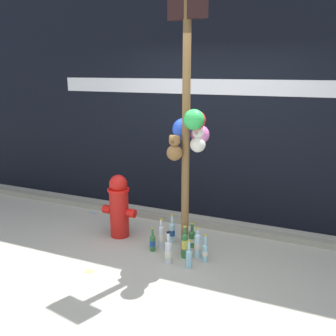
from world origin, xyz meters
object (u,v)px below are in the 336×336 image
(bottle_8, at_px, (172,231))
(fire_hydrant, at_px, (119,206))
(bottle_9, at_px, (205,252))
(bottle_4, at_px, (185,244))
(bottle_0, at_px, (161,236))
(bottle_3, at_px, (189,257))
(bottle_1, at_px, (184,237))
(memorial_post, at_px, (189,116))
(bottle_6, at_px, (192,238))
(bottle_2, at_px, (198,245))
(bottle_5, at_px, (168,251))
(bottle_7, at_px, (153,242))

(bottle_8, bearing_deg, fire_hydrant, -171.58)
(fire_hydrant, relative_size, bottle_9, 2.51)
(bottle_4, relative_size, bottle_8, 1.07)
(bottle_9, bearing_deg, bottle_0, 169.81)
(bottle_3, height_order, bottle_9, bottle_9)
(bottle_1, height_order, bottle_3, bottle_3)
(memorial_post, distance_m, bottle_6, 1.54)
(bottle_0, bearing_deg, bottle_2, -5.58)
(memorial_post, relative_size, bottle_5, 7.87)
(bottle_3, relative_size, bottle_6, 1.03)
(bottle_1, height_order, bottle_6, bottle_6)
(bottle_1, relative_size, bottle_5, 0.80)
(bottle_4, relative_size, bottle_6, 1.26)
(bottle_0, relative_size, bottle_9, 1.16)
(memorial_post, height_order, bottle_5, memorial_post)
(bottle_2, distance_m, bottle_9, 0.13)
(bottle_0, height_order, bottle_3, bottle_0)
(bottle_3, height_order, bottle_7, bottle_3)
(bottle_4, bearing_deg, bottle_3, -57.20)
(fire_hydrant, relative_size, bottle_8, 2.24)
(bottle_6, relative_size, bottle_9, 0.95)
(bottle_3, bearing_deg, bottle_1, 115.97)
(memorial_post, xyz_separation_m, bottle_0, (-0.35, 0.02, -1.49))
(fire_hydrant, distance_m, bottle_2, 1.18)
(bottle_6, bearing_deg, bottle_1, -179.51)
(bottle_3, xyz_separation_m, bottle_8, (-0.42, 0.52, 0.02))
(bottle_1, height_order, bottle_4, bottle_4)
(bottle_1, xyz_separation_m, bottle_9, (0.36, -0.29, 0.01))
(bottle_2, xyz_separation_m, bottle_5, (-0.26, -0.26, -0.01))
(bottle_4, height_order, bottle_8, bottle_4)
(bottle_2, relative_size, bottle_6, 1.18)
(bottle_1, distance_m, bottle_7, 0.42)
(bottle_6, bearing_deg, memorial_post, -86.02)
(bottle_2, distance_m, bottle_3, 0.26)
(bottle_6, bearing_deg, bottle_7, -144.35)
(bottle_5, distance_m, bottle_6, 0.50)
(bottle_8, distance_m, bottle_9, 0.63)
(bottle_2, bearing_deg, fire_hydrant, 171.99)
(bottle_0, xyz_separation_m, bottle_8, (0.05, 0.22, -0.01))
(bottle_1, distance_m, bottle_5, 0.49)
(bottle_2, height_order, bottle_7, bottle_2)
(bottle_2, bearing_deg, bottle_0, 174.42)
(bottle_0, bearing_deg, bottle_5, -53.69)
(bottle_0, bearing_deg, bottle_9, -10.19)
(bottle_3, relative_size, bottle_8, 0.87)
(memorial_post, height_order, bottle_2, memorial_post)
(bottle_4, relative_size, bottle_5, 1.05)
(memorial_post, bearing_deg, bottle_3, -66.04)
(bottle_4, xyz_separation_m, bottle_8, (-0.30, 0.33, -0.02))
(bottle_6, bearing_deg, bottle_4, -87.00)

